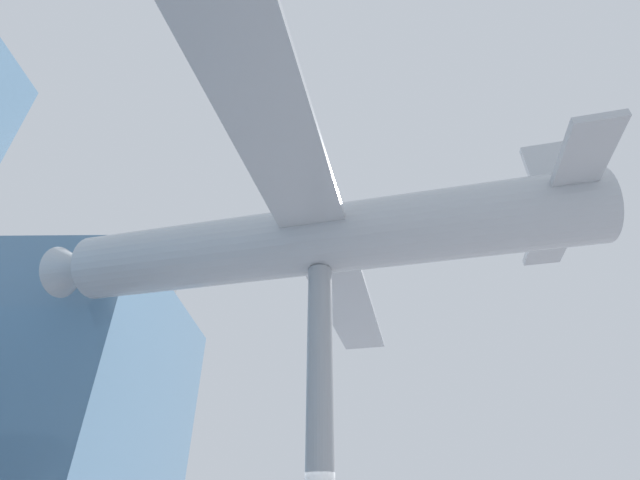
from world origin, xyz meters
name	(u,v)px	position (x,y,z in m)	size (l,w,h in m)	color
glass_pavilion_right	(32,416)	(8.46, 11.70, 5.14)	(10.78, 10.17, 10.86)	slate
support_pylon_central	(320,417)	(0.00, 0.00, 3.54)	(0.60, 0.60, 7.09)	#999EA3
suspended_airplane	(311,241)	(0.05, 0.24, 8.02)	(17.65, 15.40, 3.03)	#B2B7BC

